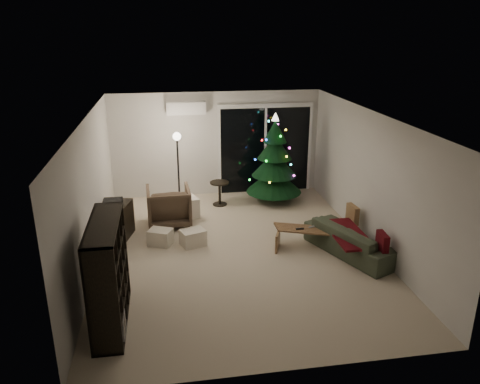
# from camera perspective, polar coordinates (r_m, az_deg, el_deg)

# --- Properties ---
(room) EXTENTS (6.50, 7.51, 2.60)m
(room) POSITION_cam_1_polar(r_m,az_deg,el_deg) (9.78, 0.94, 2.23)
(room) COLOR beige
(room) RESTS_ON ground
(bookshelf) EXTENTS (0.71, 1.56, 1.51)m
(bookshelf) POSITION_cam_1_polar(r_m,az_deg,el_deg) (6.70, -17.35, -9.66)
(bookshelf) COLOR black
(bookshelf) RESTS_ON floor
(media_cabinet) EXTENTS (0.68, 1.18, 0.70)m
(media_cabinet) POSITION_cam_1_polar(r_m,az_deg,el_deg) (9.26, -15.04, -3.91)
(media_cabinet) COLOR black
(media_cabinet) RESTS_ON floor
(stereo) EXTENTS (0.35, 0.42, 0.15)m
(stereo) POSITION_cam_1_polar(r_m,az_deg,el_deg) (9.10, -15.27, -1.47)
(stereo) COLOR black
(stereo) RESTS_ON media_cabinet
(armchair) EXTENTS (0.91, 0.93, 0.82)m
(armchair) POSITION_cam_1_polar(r_m,az_deg,el_deg) (9.81, -8.68, -1.70)
(armchair) COLOR brown
(armchair) RESTS_ON floor
(ottoman) EXTENTS (0.61, 0.61, 0.43)m
(ottoman) POSITION_cam_1_polar(r_m,az_deg,el_deg) (10.24, -6.63, -1.85)
(ottoman) COLOR white
(ottoman) RESTS_ON floor
(cardboard_box_a) EXTENTS (0.52, 0.46, 0.30)m
(cardboard_box_a) POSITION_cam_1_polar(r_m,az_deg,el_deg) (9.04, -9.68, -5.44)
(cardboard_box_a) COLOR beige
(cardboard_box_a) RESTS_ON floor
(cardboard_box_b) EXTENTS (0.52, 0.46, 0.31)m
(cardboard_box_b) POSITION_cam_1_polar(r_m,az_deg,el_deg) (8.92, -5.75, -5.56)
(cardboard_box_b) COLOR beige
(cardboard_box_b) RESTS_ON floor
(side_table) EXTENTS (0.52, 0.52, 0.56)m
(side_table) POSITION_cam_1_polar(r_m,az_deg,el_deg) (10.83, -2.49, -0.17)
(side_table) COLOR black
(side_table) RESTS_ON floor
(floor_lamp) EXTENTS (0.28, 0.28, 1.73)m
(floor_lamp) POSITION_cam_1_polar(r_m,az_deg,el_deg) (10.37, -7.50, 2.22)
(floor_lamp) COLOR black
(floor_lamp) RESTS_ON floor
(sofa) EXTENTS (1.40, 2.00, 0.54)m
(sofa) POSITION_cam_1_polar(r_m,az_deg,el_deg) (8.77, 13.52, -5.67)
(sofa) COLOR #404A37
(sofa) RESTS_ON floor
(sofa_throw) EXTENTS (0.58, 1.34, 0.04)m
(sofa_throw) POSITION_cam_1_polar(r_m,az_deg,el_deg) (8.68, 12.97, -5.00)
(sofa_throw) COLOR #550D0D
(sofa_throw) RESTS_ON sofa
(cushion_a) EXTENTS (0.14, 0.37, 0.36)m
(cushion_a) POSITION_cam_1_polar(r_m,az_deg,el_deg) (9.32, 13.55, -2.65)
(cushion_a) COLOR #8D6542
(cushion_a) RESTS_ON sofa
(cushion_b) EXTENTS (0.13, 0.36, 0.36)m
(cushion_b) POSITION_cam_1_polar(r_m,az_deg,el_deg) (8.24, 16.95, -5.98)
(cushion_b) COLOR #550D0D
(cushion_b) RESTS_ON sofa
(coffee_table) EXTENTS (1.26, 0.82, 0.38)m
(coffee_table) POSITION_cam_1_polar(r_m,az_deg,el_deg) (8.88, 8.19, -5.56)
(coffee_table) COLOR #8F6748
(coffee_table) RESTS_ON floor
(remote_a) EXTENTS (0.15, 0.04, 0.02)m
(remote_a) POSITION_cam_1_polar(r_m,az_deg,el_deg) (8.76, 7.31, -4.46)
(remote_a) COLOR black
(remote_a) RESTS_ON coffee_table
(remote_b) EXTENTS (0.14, 0.08, 0.02)m
(remote_b) POSITION_cam_1_polar(r_m,az_deg,el_deg) (8.87, 8.78, -4.21)
(remote_b) COLOR slate
(remote_b) RESTS_ON coffee_table
(christmas_tree) EXTENTS (1.67, 1.67, 2.10)m
(christmas_tree) POSITION_cam_1_polar(r_m,az_deg,el_deg) (10.86, 4.23, 4.14)
(christmas_tree) COLOR black
(christmas_tree) RESTS_ON floor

